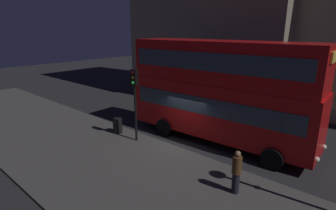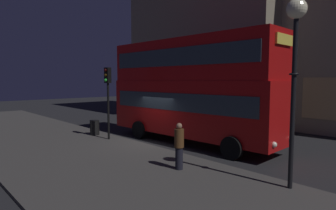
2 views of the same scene
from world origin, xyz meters
name	(u,v)px [view 1 (image 1 of 2)]	position (x,y,z in m)	size (l,w,h in m)	color
ground_plane	(182,144)	(0.00, 0.00, 0.00)	(80.00, 80.00, 0.00)	#232326
sidewalk_slab	(124,172)	(0.00, -4.12, 0.06)	(44.00, 7.06, 0.12)	#423F3D
double_decker_bus	(219,88)	(1.20, 1.60, 3.12)	(10.53, 3.07, 5.58)	#B20F0F
traffic_light_near_kerb	(135,90)	(-2.11, -1.49, 3.00)	(0.36, 0.38, 4.00)	black
pedestrian	(236,172)	(4.46, -2.37, 1.02)	(0.36, 0.36, 1.74)	black
litter_bin	(118,126)	(-3.80, -1.46, 0.57)	(0.55, 0.55, 0.89)	black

